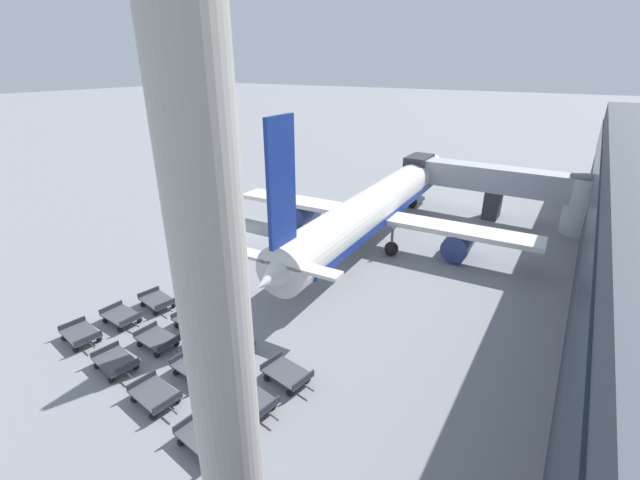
{
  "coord_description": "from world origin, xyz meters",
  "views": [
    {
      "loc": [
        28.71,
        -31.97,
        16.34
      ],
      "look_at": [
        11.7,
        -4.56,
        2.84
      ],
      "focal_mm": 24.0,
      "sensor_mm": 36.0,
      "label": 1
    }
  ],
  "objects_px": {
    "baggage_dolly_row_mid_b_col_b": "(194,321)",
    "baggage_dolly_row_mid_b_col_d": "(287,374)",
    "baggage_dolly_row_mid_a_col_c": "(196,368)",
    "baggage_dolly_row_near_col_b": "(116,362)",
    "baggage_dolly_row_near_col_d": "(205,437)",
    "baggage_dolly_row_mid_a_col_a": "(122,316)",
    "baggage_dolly_row_mid_a_col_b": "(158,340)",
    "baggage_dolly_row_mid_b_col_a": "(158,301)",
    "airplane": "(377,206)",
    "baggage_dolly_row_near_col_c": "(155,395)",
    "baggage_dolly_row_mid_a_col_d": "(251,400)",
    "apron_light_mast": "(225,403)",
    "baggage_dolly_row_mid_b_col_c": "(232,345)",
    "baggage_dolly_row_near_col_a": "(81,334)"
  },
  "relations": [
    {
      "from": "baggage_dolly_row_mid_b_col_b",
      "to": "baggage_dolly_row_mid_b_col_d",
      "type": "bearing_deg",
      "value": -6.42
    },
    {
      "from": "baggage_dolly_row_mid_a_col_c",
      "to": "baggage_dolly_row_mid_b_col_d",
      "type": "bearing_deg",
      "value": 26.13
    },
    {
      "from": "baggage_dolly_row_mid_b_col_b",
      "to": "baggage_dolly_row_near_col_b",
      "type": "bearing_deg",
      "value": -96.74
    },
    {
      "from": "baggage_dolly_row_near_col_d",
      "to": "baggage_dolly_row_mid_b_col_b",
      "type": "bearing_deg",
      "value": 140.02
    },
    {
      "from": "baggage_dolly_row_mid_a_col_c",
      "to": "baggage_dolly_row_mid_b_col_b",
      "type": "distance_m",
      "value": 4.86
    },
    {
      "from": "baggage_dolly_row_mid_a_col_a",
      "to": "baggage_dolly_row_mid_b_col_d",
      "type": "distance_m",
      "value": 12.91
    },
    {
      "from": "baggage_dolly_row_mid_a_col_b",
      "to": "baggage_dolly_row_mid_b_col_a",
      "type": "xyz_separation_m",
      "value": [
        -3.79,
        3.06,
        0.0
      ]
    },
    {
      "from": "airplane",
      "to": "baggage_dolly_row_near_col_c",
      "type": "xyz_separation_m",
      "value": [
        -0.22,
        -26.25,
        -2.9
      ]
    },
    {
      "from": "baggage_dolly_row_mid_a_col_c",
      "to": "baggage_dolly_row_mid_a_col_d",
      "type": "distance_m",
      "value": 4.26
    },
    {
      "from": "baggage_dolly_row_mid_a_col_d",
      "to": "apron_light_mast",
      "type": "relative_size",
      "value": 0.14
    },
    {
      "from": "baggage_dolly_row_mid_a_col_d",
      "to": "baggage_dolly_row_near_col_d",
      "type": "bearing_deg",
      "value": -95.04
    },
    {
      "from": "baggage_dolly_row_mid_a_col_b",
      "to": "baggage_dolly_row_mid_b_col_c",
      "type": "height_order",
      "value": "same"
    },
    {
      "from": "baggage_dolly_row_mid_b_col_c",
      "to": "apron_light_mast",
      "type": "bearing_deg",
      "value": -44.48
    },
    {
      "from": "baggage_dolly_row_near_col_d",
      "to": "baggage_dolly_row_mid_b_col_b",
      "type": "relative_size",
      "value": 1.01
    },
    {
      "from": "baggage_dolly_row_mid_a_col_b",
      "to": "airplane",
      "type": "bearing_deg",
      "value": 80.06
    },
    {
      "from": "apron_light_mast",
      "to": "baggage_dolly_row_mid_a_col_a",
      "type": "bearing_deg",
      "value": 151.84
    },
    {
      "from": "baggage_dolly_row_mid_a_col_c",
      "to": "baggage_dolly_row_mid_a_col_a",
      "type": "bearing_deg",
      "value": 172.62
    },
    {
      "from": "baggage_dolly_row_mid_a_col_a",
      "to": "baggage_dolly_row_mid_b_col_b",
      "type": "height_order",
      "value": "same"
    },
    {
      "from": "airplane",
      "to": "baggage_dolly_row_mid_b_col_d",
      "type": "distance_m",
      "value": 22.04
    },
    {
      "from": "baggage_dolly_row_near_col_b",
      "to": "baggage_dolly_row_mid_a_col_a",
      "type": "relative_size",
      "value": 1.01
    },
    {
      "from": "baggage_dolly_row_mid_b_col_b",
      "to": "baggage_dolly_row_mid_b_col_c",
      "type": "distance_m",
      "value": 3.97
    },
    {
      "from": "baggage_dolly_row_mid_a_col_a",
      "to": "baggage_dolly_row_near_col_c",
      "type": "bearing_deg",
      "value": -24.64
    },
    {
      "from": "airplane",
      "to": "baggage_dolly_row_mid_a_col_b",
      "type": "bearing_deg",
      "value": -99.94
    },
    {
      "from": "baggage_dolly_row_near_col_c",
      "to": "baggage_dolly_row_mid_a_col_b",
      "type": "distance_m",
      "value": 4.99
    },
    {
      "from": "baggage_dolly_row_near_col_c",
      "to": "baggage_dolly_row_mid_a_col_d",
      "type": "distance_m",
      "value": 5.02
    },
    {
      "from": "airplane",
      "to": "baggage_dolly_row_mid_b_col_d",
      "type": "relative_size",
      "value": 11.55
    },
    {
      "from": "baggage_dolly_row_mid_a_col_a",
      "to": "baggage_dolly_row_mid_b_col_c",
      "type": "distance_m",
      "value": 8.62
    },
    {
      "from": "baggage_dolly_row_mid_a_col_d",
      "to": "baggage_dolly_row_mid_b_col_d",
      "type": "relative_size",
      "value": 1.0
    },
    {
      "from": "baggage_dolly_row_mid_a_col_a",
      "to": "baggage_dolly_row_mid_a_col_c",
      "type": "distance_m",
      "value": 8.27
    },
    {
      "from": "airplane",
      "to": "baggage_dolly_row_near_col_c",
      "type": "relative_size",
      "value": 11.58
    },
    {
      "from": "baggage_dolly_row_near_col_a",
      "to": "baggage_dolly_row_mid_a_col_d",
      "type": "xyz_separation_m",
      "value": [
        12.81,
        1.3,
        0.0
      ]
    },
    {
      "from": "baggage_dolly_row_near_col_c",
      "to": "baggage_dolly_row_near_col_a",
      "type": "bearing_deg",
      "value": 172.99
    },
    {
      "from": "baggage_dolly_row_near_col_a",
      "to": "baggage_dolly_row_mid_b_col_c",
      "type": "height_order",
      "value": "same"
    },
    {
      "from": "baggage_dolly_row_mid_a_col_b",
      "to": "baggage_dolly_row_mid_a_col_a",
      "type": "bearing_deg",
      "value": 173.91
    },
    {
      "from": "baggage_dolly_row_near_col_b",
      "to": "baggage_dolly_row_near_col_d",
      "type": "height_order",
      "value": "same"
    },
    {
      "from": "baggage_dolly_row_mid_a_col_b",
      "to": "baggage_dolly_row_mid_a_col_c",
      "type": "bearing_deg",
      "value": -8.74
    },
    {
      "from": "baggage_dolly_row_mid_a_col_a",
      "to": "baggage_dolly_row_mid_b_col_a",
      "type": "xyz_separation_m",
      "value": [
        0.41,
        2.61,
        0.0
      ]
    },
    {
      "from": "baggage_dolly_row_near_col_b",
      "to": "baggage_dolly_row_mid_b_col_b",
      "type": "distance_m",
      "value": 5.33
    },
    {
      "from": "baggage_dolly_row_mid_b_col_a",
      "to": "baggage_dolly_row_mid_b_col_d",
      "type": "xyz_separation_m",
      "value": [
        12.44,
        -1.39,
        0.0
      ]
    },
    {
      "from": "baggage_dolly_row_near_col_c",
      "to": "baggage_dolly_row_near_col_d",
      "type": "distance_m",
      "value": 4.22
    },
    {
      "from": "baggage_dolly_row_mid_a_col_c",
      "to": "apron_light_mast",
      "type": "height_order",
      "value": "apron_light_mast"
    },
    {
      "from": "baggage_dolly_row_mid_a_col_d",
      "to": "baggage_dolly_row_mid_b_col_a",
      "type": "xyz_separation_m",
      "value": [
        -12.05,
        3.95,
        0.0
      ]
    },
    {
      "from": "baggage_dolly_row_near_col_c",
      "to": "baggage_dolly_row_mid_a_col_c",
      "type": "distance_m",
      "value": 2.62
    },
    {
      "from": "baggage_dolly_row_near_col_c",
      "to": "baggage_dolly_row_mid_b_col_d",
      "type": "distance_m",
      "value": 6.89
    },
    {
      "from": "airplane",
      "to": "baggage_dolly_row_near_col_a",
      "type": "xyz_separation_m",
      "value": [
        -8.59,
        -25.22,
        -2.9
      ]
    },
    {
      "from": "baggage_dolly_row_mid_a_col_d",
      "to": "apron_light_mast",
      "type": "height_order",
      "value": "apron_light_mast"
    },
    {
      "from": "baggage_dolly_row_near_col_b",
      "to": "baggage_dolly_row_mid_a_col_c",
      "type": "height_order",
      "value": "same"
    },
    {
      "from": "airplane",
      "to": "baggage_dolly_row_mid_a_col_d",
      "type": "height_order",
      "value": "airplane"
    },
    {
      "from": "baggage_dolly_row_mid_a_col_b",
      "to": "baggage_dolly_row_mid_b_col_b",
      "type": "distance_m",
      "value": 2.63
    },
    {
      "from": "baggage_dolly_row_near_col_a",
      "to": "baggage_dolly_row_mid_a_col_c",
      "type": "distance_m",
      "value": 8.7
    }
  ]
}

